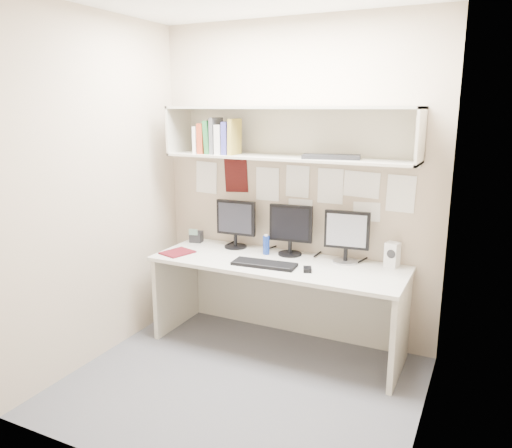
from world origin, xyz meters
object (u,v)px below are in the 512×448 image
at_px(desk, 277,305).
at_px(monitor_left, 236,222).
at_px(monitor_center, 291,227).
at_px(monitor_right, 347,234).
at_px(keyboard, 264,264).
at_px(desk_phone, 196,237).
at_px(speaker, 392,255).
at_px(maroon_notebook, 177,252).

relative_size(desk, monitor_left, 4.89).
xyz_separation_m(monitor_center, monitor_right, (0.47, 0.00, -0.00)).
distance_m(monitor_right, keyboard, 0.68).
bearing_deg(desk_phone, speaker, -10.90).
bearing_deg(monitor_right, maroon_notebook, -170.14).
xyz_separation_m(desk, speaker, (0.83, 0.25, 0.46)).
xyz_separation_m(monitor_right, desk_phone, (-1.37, -0.01, -0.17)).
xyz_separation_m(maroon_notebook, desk_phone, (-0.05, 0.37, 0.04)).
height_order(desk, maroon_notebook, maroon_notebook).
bearing_deg(monitor_center, maroon_notebook, -162.06).
height_order(monitor_right, desk_phone, monitor_right).
bearing_deg(monitor_left, speaker, -1.34).
bearing_deg(monitor_center, monitor_left, 174.12).
distance_m(monitor_center, keyboard, 0.43).
relative_size(monitor_right, maroon_notebook, 1.66).
distance_m(speaker, maroon_notebook, 1.72).
distance_m(desk, monitor_left, 0.80).
relative_size(keyboard, maroon_notebook, 2.01).
bearing_deg(keyboard, maroon_notebook, 176.71).
relative_size(desk, maroon_notebook, 8.16).
height_order(monitor_left, speaker, monitor_left).
bearing_deg(monitor_left, monitor_center, -2.74).
relative_size(desk, keyboard, 4.07).
xyz_separation_m(monitor_right, keyboard, (-0.53, -0.36, -0.21)).
height_order(keyboard, maroon_notebook, keyboard).
height_order(monitor_left, monitor_right, monitor_left).
xyz_separation_m(desk, monitor_center, (0.02, 0.22, 0.59)).
xyz_separation_m(monitor_center, maroon_notebook, (-0.86, -0.38, -0.22)).
xyz_separation_m(desk, maroon_notebook, (-0.84, -0.16, 0.37)).
bearing_deg(desk_phone, monitor_center, -11.76).
xyz_separation_m(monitor_right, maroon_notebook, (-1.32, -0.38, -0.22)).
bearing_deg(monitor_center, keyboard, -106.42).
bearing_deg(desk, monitor_center, 85.78).
bearing_deg(monitor_right, speaker, -0.81).
distance_m(monitor_center, maroon_notebook, 0.96).
relative_size(monitor_right, keyboard, 0.83).
bearing_deg(monitor_right, monitor_center, 173.92).
relative_size(monitor_left, monitor_center, 0.99).
bearing_deg(maroon_notebook, monitor_center, 40.75).
bearing_deg(keyboard, desk, 65.99).
bearing_deg(monitor_right, desk_phone, 174.23).
height_order(monitor_center, desk_phone, monitor_center).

